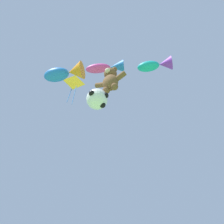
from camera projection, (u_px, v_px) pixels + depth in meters
The scene contains 6 objects.
teddy_bear_kite at pixel (110, 80), 11.64m from camera, with size 1.63×0.72×1.66m.
soccer_ball_kite at pixel (97, 99), 10.77m from camera, with size 1.02×1.02×0.94m.
fish_kite_teal at pixel (157, 65), 13.20m from camera, with size 1.92×1.18×0.74m.
fish_kite_magenta at pixel (107, 67), 12.96m from camera, with size 2.08×1.28×0.65m.
fish_kite_cobalt at pixel (66, 73), 13.98m from camera, with size 2.44×1.53×1.04m.
diamond_kite at pixel (74, 84), 15.43m from camera, with size 1.04×0.97×2.91m.
Camera 1 is at (2.42, -1.75, 1.53)m, focal length 40.00 mm.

